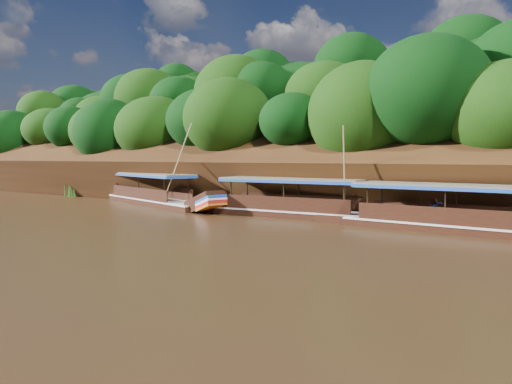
# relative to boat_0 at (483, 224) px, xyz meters

# --- Properties ---
(ground) EXTENTS (160.00, 160.00, 0.00)m
(ground) POSITION_rel_boat_0_xyz_m (-11.63, -6.80, -0.60)
(ground) COLOR black
(ground) RESTS_ON ground
(riverbank) EXTENTS (120.00, 30.06, 19.40)m
(riverbank) POSITION_rel_boat_0_xyz_m (-11.64, 15.93, 1.29)
(riverbank) COLOR black
(riverbank) RESTS_ON ground
(boat_0) EXTENTS (16.40, 3.34, 5.98)m
(boat_0) POSITION_rel_boat_0_xyz_m (0.00, 0.00, 0.00)
(boat_0) COLOR black
(boat_0) RESTS_ON ground
(boat_1) EXTENTS (15.74, 3.49, 6.61)m
(boat_1) POSITION_rel_boat_0_xyz_m (-10.93, 1.00, 0.01)
(boat_1) COLOR black
(boat_1) RESTS_ON ground
(boat_2) EXTENTS (17.31, 7.18, 7.36)m
(boat_2) POSITION_rel_boat_0_xyz_m (-25.97, 1.40, 0.02)
(boat_2) COLOR black
(boat_2) RESTS_ON ground
(reeds) EXTENTS (50.65, 2.19, 2.04)m
(reeds) POSITION_rel_boat_0_xyz_m (-15.93, 2.80, 0.29)
(reeds) COLOR #1B6519
(reeds) RESTS_ON ground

